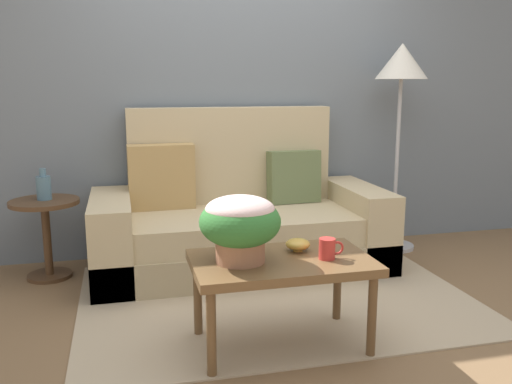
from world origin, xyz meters
TOP-DOWN VIEW (x-y plane):
  - ground_plane at (0.00, 0.00)m, footprint 14.00×14.00m
  - wall_back at (0.00, 1.26)m, footprint 6.40×0.12m
  - area_rug at (0.00, 0.11)m, footprint 2.38×1.73m
  - couch at (-0.09, 0.78)m, footprint 2.06×0.91m
  - coffee_table at (-0.15, -0.50)m, footprint 0.89×0.54m
  - side_table at (-1.42, 0.85)m, footprint 0.46×0.46m
  - floor_lamp at (1.22, 0.91)m, footprint 0.40×0.40m
  - potted_plant at (-0.36, -0.49)m, footprint 0.40×0.40m
  - coffee_mug at (0.07, -0.56)m, footprint 0.13×0.08m
  - snack_bowl at (-0.03, -0.40)m, footprint 0.13×0.13m
  - table_vase at (-1.41, 0.87)m, footprint 0.10×0.10m

SIDE VIEW (x-z plane):
  - ground_plane at x=0.00m, z-range 0.00..0.00m
  - area_rug at x=0.00m, z-range 0.00..0.01m
  - couch at x=-0.09m, z-range -0.25..0.89m
  - side_table at x=-1.42m, z-range 0.10..0.65m
  - coffee_table at x=-0.15m, z-range 0.18..0.65m
  - snack_bowl at x=-0.03m, z-range 0.47..0.54m
  - coffee_mug at x=0.07m, z-range 0.47..0.57m
  - table_vase at x=-1.41m, z-range 0.53..0.74m
  - potted_plant at x=-0.36m, z-range 0.50..0.83m
  - floor_lamp at x=1.22m, z-range 0.55..2.17m
  - wall_back at x=0.00m, z-range 0.00..2.75m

